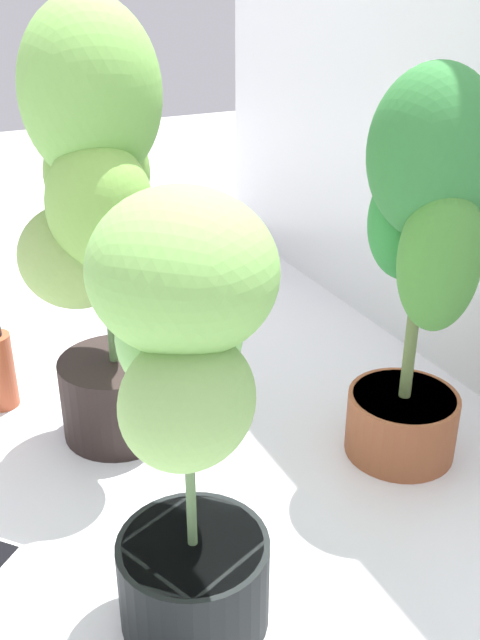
% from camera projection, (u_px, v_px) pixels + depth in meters
% --- Properties ---
extents(ground_plane, '(8.00, 8.00, 0.00)m').
position_uv_depth(ground_plane, '(197.00, 508.00, 1.55)').
color(ground_plane, silver).
rests_on(ground_plane, ground).
extents(potted_plant_front_left, '(0.47, 0.42, 1.00)m').
position_uv_depth(potted_plant_front_left, '(96.00, 208.00, 1.55)').
color(potted_plant_front_left, black).
rests_on(potted_plant_front_left, ground).
extents(potted_plant_back_center, '(0.35, 0.32, 0.88)m').
position_uv_depth(potted_plant_back_center, '(422.00, 249.00, 1.51)').
color(potted_plant_back_center, '#975130').
rests_on(potted_plant_back_center, ground).
extents(potted_plant_front_right, '(0.42, 0.36, 0.78)m').
position_uv_depth(potted_plant_front_right, '(186.00, 399.00, 1.10)').
color(potted_plant_front_right, black).
rests_on(potted_plant_front_right, ground).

